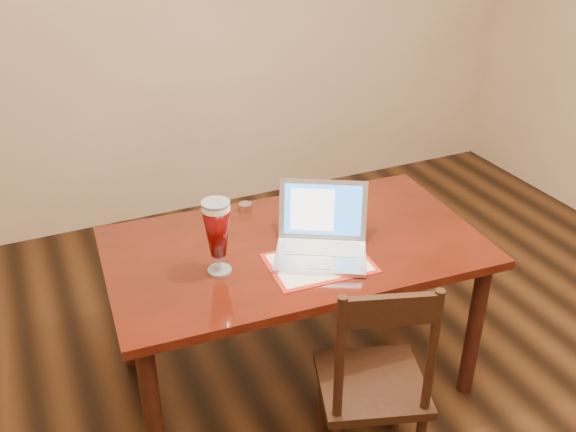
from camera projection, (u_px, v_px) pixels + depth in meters
name	position (u px, v px, depth m)	size (l,w,h in m)	color
room_shell	(480.00, 14.00, 1.71)	(4.51, 5.01, 2.71)	tan
dining_table	(293.00, 260.00, 2.70)	(1.60, 0.97, 1.03)	#4E110A
dining_chair	(374.00, 384.00, 2.36)	(0.49, 0.48, 0.92)	black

